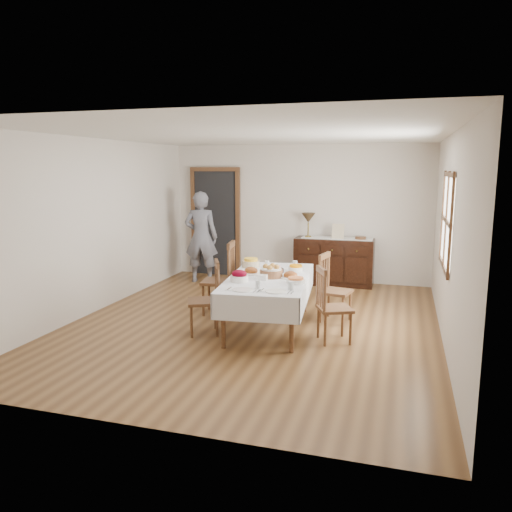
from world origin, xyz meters
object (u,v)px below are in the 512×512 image
(person, at_px, (201,234))
(table_lamp, at_px, (308,219))
(dining_table, at_px, (269,283))
(chair_right_far, at_px, (333,287))
(chair_right_near, at_px, (331,304))
(sideboard, at_px, (334,262))
(chair_left_near, at_px, (207,297))
(chair_left_far, at_px, (222,277))

(person, bearing_deg, table_lamp, -174.60)
(dining_table, xyz_separation_m, chair_right_far, (0.79, 0.56, -0.13))
(table_lamp, bearing_deg, chair_right_near, -74.25)
(chair_right_near, bearing_deg, sideboard, -17.30)
(chair_right_far, height_order, person, person)
(chair_left_near, distance_m, chair_left_far, 0.93)
(dining_table, height_order, chair_left_near, chair_left_near)
(chair_left_near, distance_m, chair_right_far, 1.81)
(chair_right_far, distance_m, table_lamp, 2.54)
(chair_right_near, xyz_separation_m, sideboard, (-0.39, 3.15, -0.05))
(chair_right_far, distance_m, sideboard, 2.29)
(dining_table, distance_m, chair_right_far, 0.98)
(dining_table, xyz_separation_m, table_lamp, (-0.01, 2.86, 0.60))
(chair_left_far, distance_m, chair_right_far, 1.64)
(sideboard, distance_m, person, 2.55)
(dining_table, relative_size, chair_right_far, 2.24)
(chair_right_near, relative_size, sideboard, 0.66)
(chair_left_far, xyz_separation_m, table_lamp, (0.85, 2.39, 0.67))
(dining_table, bearing_deg, chair_left_near, -153.72)
(dining_table, distance_m, sideboard, 2.88)
(chair_right_far, distance_m, person, 3.30)
(dining_table, relative_size, person, 1.18)
(chair_left_far, bearing_deg, dining_table, 52.99)
(chair_left_far, relative_size, person, 0.59)
(chair_left_near, xyz_separation_m, chair_right_near, (1.60, 0.14, -0.01))
(chair_left_far, relative_size, chair_right_near, 1.14)
(dining_table, height_order, chair_right_far, chair_right_far)
(chair_left_far, xyz_separation_m, chair_right_near, (1.74, -0.78, -0.07))
(sideboard, distance_m, table_lamp, 0.94)
(sideboard, bearing_deg, chair_right_near, -82.90)
(chair_left_far, bearing_deg, chair_right_near, 57.39)
(sideboard, relative_size, person, 0.78)
(chair_right_far, relative_size, table_lamp, 2.11)
(person, bearing_deg, chair_left_far, 111.05)
(dining_table, bearing_deg, chair_left_far, 145.43)
(chair_left_near, height_order, person, person)
(sideboard, bearing_deg, chair_right_far, -82.69)
(chair_right_far, relative_size, sideboard, 0.67)
(dining_table, relative_size, chair_left_near, 2.23)
(chair_right_near, relative_size, person, 0.52)
(chair_left_near, xyz_separation_m, chair_right_far, (1.50, 1.01, -0.00))
(chair_left_near, xyz_separation_m, chair_left_far, (-0.14, 0.91, 0.06))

